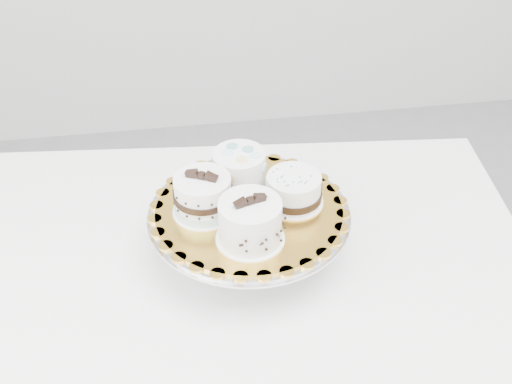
{
  "coord_description": "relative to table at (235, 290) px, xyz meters",
  "views": [
    {
      "loc": [
        -0.12,
        -0.8,
        1.58
      ],
      "look_at": [
        0.01,
        0.07,
        0.9
      ],
      "focal_mm": 45.0,
      "sensor_mm": 36.0,
      "label": 1
    }
  ],
  "objects": [
    {
      "name": "cake_stand",
      "position": [
        0.03,
        0.01,
        0.16
      ],
      "size": [
        0.37,
        0.37,
        0.1
      ],
      "color": "gray",
      "rests_on": "table"
    },
    {
      "name": "cake_board",
      "position": [
        0.03,
        0.01,
        0.19
      ],
      "size": [
        0.42,
        0.42,
        0.0
      ],
      "primitive_type": "cylinder",
      "rotation": [
        0.0,
        0.0,
        -0.28
      ],
      "color": "gold",
      "rests_on": "cake_stand"
    },
    {
      "name": "table",
      "position": [
        0.0,
        0.0,
        0.0
      ],
      "size": [
        1.19,
        0.85,
        0.75
      ],
      "rotation": [
        0.0,
        0.0,
        -0.1
      ],
      "color": "white",
      "rests_on": "floor"
    },
    {
      "name": "cake_ribbon",
      "position": [
        0.11,
        0.02,
        0.22
      ],
      "size": [
        0.12,
        0.12,
        0.06
      ],
      "rotation": [
        0.0,
        0.0,
        -0.27
      ],
      "color": "white",
      "rests_on": "cake_board"
    },
    {
      "name": "cake_dots",
      "position": [
        0.02,
        0.08,
        0.23
      ],
      "size": [
        0.12,
        0.12,
        0.07
      ],
      "rotation": [
        0.0,
        0.0,
        0.34
      ],
      "color": "white",
      "rests_on": "cake_board"
    },
    {
      "name": "cake_banded",
      "position": [
        -0.05,
        0.02,
        0.22
      ],
      "size": [
        0.13,
        0.13,
        0.09
      ],
      "rotation": [
        0.0,
        0.0,
        -0.45
      ],
      "color": "white",
      "rests_on": "cake_board"
    },
    {
      "name": "cake_swirl",
      "position": [
        0.02,
        -0.07,
        0.23
      ],
      "size": [
        0.13,
        0.13,
        0.09
      ],
      "rotation": [
        0.0,
        0.0,
        0.29
      ],
      "color": "white",
      "rests_on": "cake_board"
    }
  ]
}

